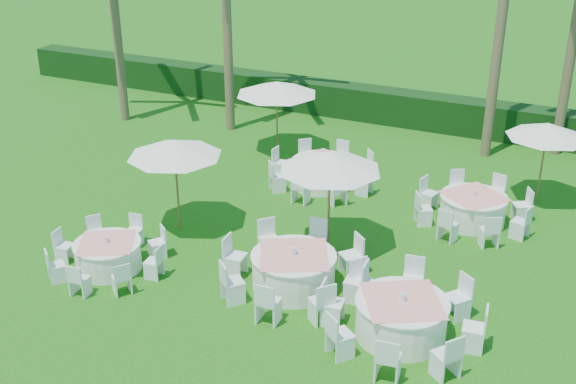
% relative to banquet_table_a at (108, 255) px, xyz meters
% --- Properties ---
extents(ground, '(120.00, 120.00, 0.00)m').
position_rel_banquet_table_a_xyz_m(ground, '(3.54, 0.98, -0.37)').
color(ground, '#15590F').
rests_on(ground, ground).
extents(hedge, '(34.00, 1.00, 1.20)m').
position_rel_banquet_table_a_xyz_m(hedge, '(3.54, 12.98, 0.23)').
color(hedge, black).
rests_on(hedge, ground).
extents(banquet_table_a, '(2.79, 2.79, 0.86)m').
position_rel_banquet_table_a_xyz_m(banquet_table_a, '(0.00, 0.00, 0.00)').
color(banquet_table_a, white).
rests_on(banquet_table_a, ground).
extents(banquet_table_b, '(3.38, 3.38, 1.01)m').
position_rel_banquet_table_a_xyz_m(banquet_table_b, '(4.31, 1.11, 0.08)').
color(banquet_table_b, white).
rests_on(banquet_table_b, ground).
extents(banquet_table_c, '(3.34, 3.34, 1.00)m').
position_rel_banquet_table_a_xyz_m(banquet_table_c, '(7.05, 0.35, 0.07)').
color(banquet_table_c, white).
rests_on(banquet_table_c, ground).
extents(banquet_table_e, '(3.18, 3.18, 0.96)m').
position_rel_banquet_table_a_xyz_m(banquet_table_e, '(2.72, 6.60, 0.05)').
color(banquet_table_e, white).
rests_on(banquet_table_e, ground).
extents(banquet_table_f, '(3.08, 3.08, 0.94)m').
position_rel_banquet_table_a_xyz_m(banquet_table_f, '(7.30, 6.06, 0.04)').
color(banquet_table_f, white).
rests_on(banquet_table_f, ground).
extents(umbrella_a, '(2.42, 2.42, 2.50)m').
position_rel_banquet_table_a_xyz_m(umbrella_a, '(0.41, 2.45, 1.91)').
color(umbrella_a, brown).
rests_on(umbrella_a, ground).
extents(umbrella_b, '(2.51, 2.51, 2.59)m').
position_rel_banquet_table_a_xyz_m(umbrella_b, '(4.35, 3.08, 2.00)').
color(umbrella_b, brown).
rests_on(umbrella_b, ground).
extents(umbrella_c, '(2.66, 2.66, 2.40)m').
position_rel_banquet_table_a_xyz_m(umbrella_c, '(0.34, 8.50, 1.82)').
color(umbrella_c, brown).
rests_on(umbrella_c, ground).
extents(umbrella_d, '(2.21, 2.21, 2.36)m').
position_rel_banquet_table_a_xyz_m(umbrella_d, '(8.70, 8.12, 1.78)').
color(umbrella_d, brown).
rests_on(umbrella_d, ground).
extents(palm_f, '(4.31, 4.33, 7.88)m').
position_rel_banquet_table_a_xyz_m(palm_f, '(-6.26, 9.08, 4.02)').
color(palm_f, brown).
rests_on(palm_f, ground).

